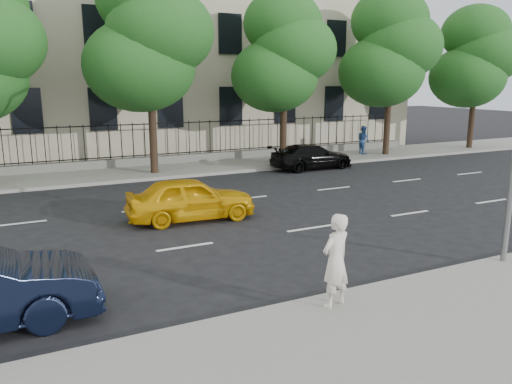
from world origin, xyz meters
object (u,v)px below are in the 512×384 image
street_light (506,49)px  yellow_taxi (191,199)px  woman_near (336,261)px  black_sedan (312,157)px

street_light → yellow_taxi: size_ratio=1.95×
street_light → woman_near: street_light is taller
yellow_taxi → black_sedan: (8.68, 6.45, -0.06)m
yellow_taxi → woman_near: bearing=-173.2°
woman_near → black_sedan: bearing=-136.4°
street_light → woman_near: 6.60m
street_light → yellow_taxi: bearing=128.7°
black_sedan → woman_near: (-8.36, -14.06, 0.44)m
street_light → yellow_taxi: 9.80m
yellow_taxi → street_light: bearing=-137.0°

